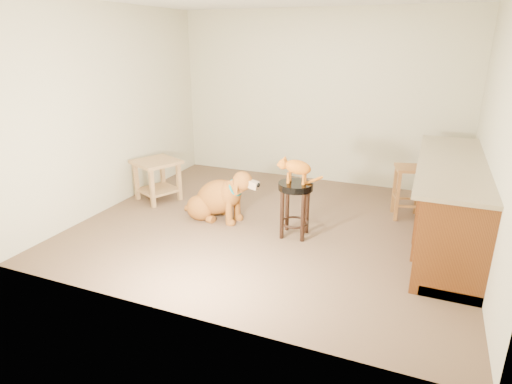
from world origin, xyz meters
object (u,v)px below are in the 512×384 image
at_px(padded_stool, 295,199).
at_px(tabby_kitten, 295,168).
at_px(wood_stool, 408,191).
at_px(side_table, 157,174).
at_px(golden_retriever, 218,198).

xyz_separation_m(padded_stool, tabby_kitten, (-0.01, 0.00, 0.36)).
xyz_separation_m(wood_stool, side_table, (-3.29, -0.67, 0.03)).
xyz_separation_m(side_table, golden_retriever, (1.09, -0.28, -0.11)).
bearing_deg(golden_retriever, side_table, 172.82).
height_order(padded_stool, tabby_kitten, tabby_kitten).
distance_m(padded_stool, tabby_kitten, 0.36).
relative_size(padded_stool, wood_stool, 0.96).
relative_size(side_table, tabby_kitten, 1.44).
bearing_deg(wood_stool, padded_stool, -137.24).
bearing_deg(golden_retriever, wood_stool, 30.88).
relative_size(golden_retriever, tabby_kitten, 2.22).
xyz_separation_m(side_table, tabby_kitten, (2.13, -0.39, 0.44)).
bearing_deg(golden_retriever, padded_stool, 1.30).
bearing_deg(padded_stool, side_table, 169.53).
xyz_separation_m(padded_stool, golden_retriever, (-1.05, 0.11, -0.19)).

